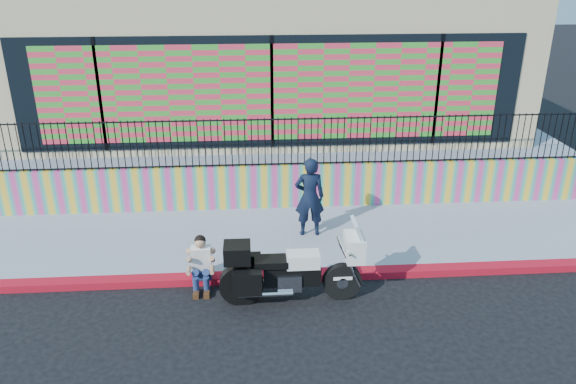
{
  "coord_description": "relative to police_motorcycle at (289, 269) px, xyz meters",
  "views": [
    {
      "loc": [
        -0.58,
        -9.68,
        5.94
      ],
      "look_at": [
        0.19,
        1.2,
        1.39
      ],
      "focal_mm": 35.0,
      "sensor_mm": 36.0,
      "label": 1
    }
  ],
  "objects": [
    {
      "name": "seated_man",
      "position": [
        -1.66,
        0.51,
        -0.23
      ],
      "size": [
        0.54,
        0.71,
        1.06
      ],
      "color": "navy",
      "rests_on": "ground"
    },
    {
      "name": "ground",
      "position": [
        -0.08,
        0.75,
        -0.68
      ],
      "size": [
        90.0,
        90.0,
        0.0
      ],
      "primitive_type": "plane",
      "color": "black",
      "rests_on": "ground"
    },
    {
      "name": "sidewalk",
      "position": [
        -0.08,
        2.4,
        -0.6
      ],
      "size": [
        16.0,
        3.0,
        0.15
      ],
      "primitive_type": "cube",
      "color": "gray",
      "rests_on": "ground"
    },
    {
      "name": "metal_fence",
      "position": [
        -0.08,
        4.0,
        1.17
      ],
      "size": [
        15.8,
        0.04,
        1.2
      ],
      "primitive_type": null,
      "color": "black",
      "rests_on": "mural_wall"
    },
    {
      "name": "storefront_building",
      "position": [
        -0.08,
        8.88,
        2.57
      ],
      "size": [
        14.0,
        8.06,
        4.0
      ],
      "color": "tan",
      "rests_on": "elevated_platform"
    },
    {
      "name": "police_officer",
      "position": [
        0.63,
        2.42,
        0.38
      ],
      "size": [
        0.67,
        0.44,
        1.82
      ],
      "primitive_type": "imported",
      "rotation": [
        0.0,
        0.0,
        3.13
      ],
      "color": "black",
      "rests_on": "sidewalk"
    },
    {
      "name": "red_curb",
      "position": [
        -0.08,
        0.75,
        -0.6
      ],
      "size": [
        16.0,
        0.3,
        0.15
      ],
      "primitive_type": "cube",
      "color": "#A00B17",
      "rests_on": "ground"
    },
    {
      "name": "mural_wall",
      "position": [
        -0.08,
        4.0,
        0.02
      ],
      "size": [
        16.0,
        0.2,
        1.1
      ],
      "primitive_type": "cube",
      "color": "#DE3A8C",
      "rests_on": "sidewalk"
    },
    {
      "name": "police_motorcycle",
      "position": [
        0.0,
        0.0,
        0.0
      ],
      "size": [
        2.6,
        0.86,
        1.62
      ],
      "color": "black",
      "rests_on": "ground"
    },
    {
      "name": "elevated_platform",
      "position": [
        -0.08,
        9.1,
        -0.05
      ],
      "size": [
        16.0,
        10.0,
        1.25
      ],
      "primitive_type": "cube",
      "color": "gray",
      "rests_on": "ground"
    }
  ]
}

